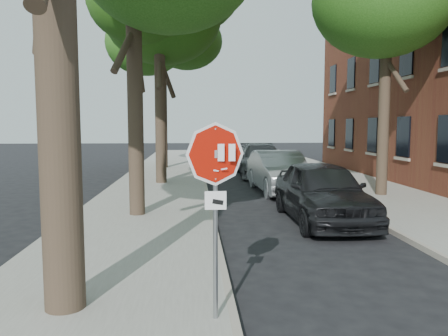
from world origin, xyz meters
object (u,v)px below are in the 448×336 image
Objects in this scene: car_b at (279,172)px; car_c at (261,160)px; car_a at (322,191)px; tree_mid_b at (158,2)px; tree_far at (163,49)px; car_d at (247,156)px; stop_sign at (215,183)px.

car_c reaches higher than car_b.
car_a is 0.85× the size of car_c.
tree_mid_b is at bearing -146.18° from car_c.
tree_mid_b is 1.11× the size of tree_far.
tree_far is 1.85× the size of car_b.
car_b is 1.05× the size of car_d.
tree_far is 1.59× the size of car_c.
car_a is (5.02, -7.96, -7.15)m from tree_mid_b.
tree_far is 17.09m from car_a.
car_d is at bearing 18.03° from tree_far.
tree_mid_b is 2.08× the size of car_a.
stop_sign is at bearing -108.43° from car_b.
car_c reaches higher than car_d.
car_d is (3.30, 22.87, -1.28)m from stop_sign.
car_a reaches higher than car_d.
tree_mid_b reaches higher than car_d.
car_d is at bearing 92.18° from car_c.
tree_mid_b is 2.06× the size of car_b.
car_a is 16.68m from car_d.
tree_far is 1.94× the size of car_d.
stop_sign is 0.52× the size of car_b.
tree_far is at bearing 92.44° from tree_mid_b.
car_b is at bearing -89.37° from car_c.
tree_far is at bearing 109.54° from car_a.
tree_far is at bearing -167.58° from car_d.
stop_sign is 21.88m from tree_far.
tree_far reaches higher than car_d.
tree_mid_b is at bearing -125.56° from car_d.
car_d is (5.02, 8.72, -7.33)m from tree_mid_b.
car_a is at bearing -70.40° from tree_far.
car_d is at bearing 86.07° from car_b.
tree_mid_b is (-1.72, 14.15, 6.05)m from stop_sign.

